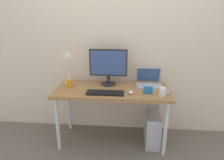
# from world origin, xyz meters

# --- Properties ---
(ground_plane) EXTENTS (6.00, 6.00, 0.00)m
(ground_plane) POSITION_xyz_m (0.00, 0.00, 0.00)
(ground_plane) COLOR #665B51
(back_wall) EXTENTS (4.40, 0.04, 2.60)m
(back_wall) POSITION_xyz_m (0.00, 0.36, 1.30)
(back_wall) COLOR beige
(back_wall) RESTS_ON ground_plane
(desk) EXTENTS (1.42, 0.60, 0.74)m
(desk) POSITION_xyz_m (0.00, 0.00, 0.67)
(desk) COLOR olive
(desk) RESTS_ON ground_plane
(monitor) EXTENTS (0.49, 0.20, 0.47)m
(monitor) POSITION_xyz_m (-0.06, 0.17, 1.01)
(monitor) COLOR #232328
(monitor) RESTS_ON desk
(laptop) EXTENTS (0.32, 0.28, 0.22)m
(laptop) POSITION_xyz_m (0.47, 0.19, 0.80)
(laptop) COLOR #B2B2B7
(laptop) RESTS_ON desk
(desk_lamp) EXTENTS (0.11, 0.16, 0.47)m
(desk_lamp) POSITION_xyz_m (-0.61, 0.17, 1.07)
(desk_lamp) COLOR silver
(desk_lamp) RESTS_ON desk
(keyboard) EXTENTS (0.44, 0.14, 0.02)m
(keyboard) POSITION_xyz_m (-0.07, -0.16, 0.75)
(keyboard) COLOR black
(keyboard) RESTS_ON desk
(mouse) EXTENTS (0.06, 0.09, 0.03)m
(mouse) POSITION_xyz_m (0.23, -0.13, 0.76)
(mouse) COLOR silver
(mouse) RESTS_ON desk
(coffee_mug) EXTENTS (0.11, 0.08, 0.10)m
(coffee_mug) POSITION_xyz_m (-0.55, 0.04, 0.79)
(coffee_mug) COLOR orange
(coffee_mug) RESTS_ON desk
(glass_cup) EXTENTS (0.11, 0.08, 0.10)m
(glass_cup) POSITION_xyz_m (0.59, -0.17, 0.79)
(glass_cup) COLOR silver
(glass_cup) RESTS_ON desk
(photo_frame) EXTENTS (0.11, 0.02, 0.09)m
(photo_frame) POSITION_xyz_m (0.43, -0.12, 0.79)
(photo_frame) COLOR #1E72BF
(photo_frame) RESTS_ON desk
(computer_tower) EXTENTS (0.18, 0.36, 0.42)m
(computer_tower) POSITION_xyz_m (0.53, -0.02, 0.21)
(computer_tower) COLOR #B2B2B7
(computer_tower) RESTS_ON ground_plane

